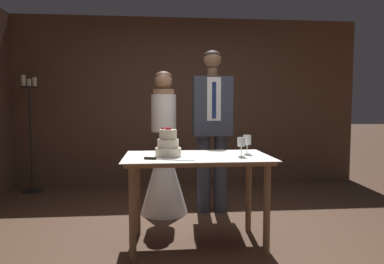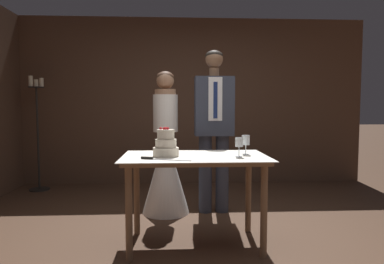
{
  "view_description": "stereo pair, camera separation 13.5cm",
  "coord_description": "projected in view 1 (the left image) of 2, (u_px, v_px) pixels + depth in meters",
  "views": [
    {
      "loc": [
        -0.41,
        -2.92,
        1.21
      ],
      "look_at": [
        -0.1,
        0.48,
        0.96
      ],
      "focal_mm": 32.0,
      "sensor_mm": 36.0,
      "label": 1
    },
    {
      "loc": [
        -0.28,
        -2.93,
        1.21
      ],
      "look_at": [
        -0.1,
        0.48,
        0.96
      ],
      "focal_mm": 32.0,
      "sensor_mm": 36.0,
      "label": 2
    }
  ],
  "objects": [
    {
      "name": "candle_stand",
      "position": [
        31.0,
        133.0,
        4.86
      ],
      "size": [
        0.28,
        0.28,
        1.66
      ],
      "color": "black",
      "rests_on": "ground_plane"
    },
    {
      "name": "tiered_cake",
      "position": [
        168.0,
        145.0,
        2.92
      ],
      "size": [
        0.22,
        0.22,
        0.25
      ],
      "color": "beige",
      "rests_on": "cake_table"
    },
    {
      "name": "groom",
      "position": [
        212.0,
        123.0,
        3.91
      ],
      "size": [
        0.44,
        0.25,
        1.85
      ],
      "color": "#333847",
      "rests_on": "ground_plane"
    },
    {
      "name": "bride",
      "position": [
        164.0,
        162.0,
        3.89
      ],
      "size": [
        0.54,
        0.54,
        1.62
      ],
      "color": "white",
      "rests_on": "ground_plane"
    },
    {
      "name": "cake_table",
      "position": [
        197.0,
        168.0,
        2.98
      ],
      "size": [
        1.26,
        0.75,
        0.79
      ],
      "color": "#8E6B4C",
      "rests_on": "ground_plane"
    },
    {
      "name": "wine_glass_middle",
      "position": [
        241.0,
        143.0,
        2.9
      ],
      "size": [
        0.07,
        0.07,
        0.17
      ],
      "color": "silver",
      "rests_on": "cake_table"
    },
    {
      "name": "wine_glass_near",
      "position": [
        247.0,
        140.0,
        3.05
      ],
      "size": [
        0.07,
        0.07,
        0.17
      ],
      "color": "silver",
      "rests_on": "cake_table"
    },
    {
      "name": "ground_plane",
      "position": [
        208.0,
        244.0,
        3.03
      ],
      "size": [
        40.0,
        40.0,
        0.0
      ],
      "primitive_type": "plane",
      "color": "#4C3323"
    },
    {
      "name": "wall_back",
      "position": [
        186.0,
        102.0,
        5.43
      ],
      "size": [
        5.48,
        0.12,
        2.59
      ],
      "primitive_type": "cube",
      "color": "#513828",
      "rests_on": "ground_plane"
    },
    {
      "name": "cake_knife",
      "position": [
        159.0,
        159.0,
        2.73
      ],
      "size": [
        0.41,
        0.15,
        0.02
      ],
      "rotation": [
        0.0,
        0.0,
        -0.31
      ],
      "color": "silver",
      "rests_on": "cake_table"
    }
  ]
}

